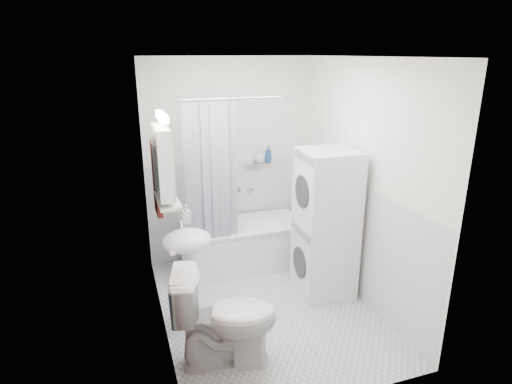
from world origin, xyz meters
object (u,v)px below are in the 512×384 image
object	(u,v)px
washer_dryer	(325,224)
toilet	(225,318)
bathtub	(243,243)
sink	(188,256)

from	to	relation	value
washer_dryer	toilet	size ratio (longest dim) A/B	1.84
washer_dryer	toilet	distance (m)	1.50
bathtub	toilet	xyz separation A→B (m)	(-0.62, -1.56, 0.12)
bathtub	sink	xyz separation A→B (m)	(-0.80, -0.96, 0.41)
sink	washer_dryer	world-z (taller)	washer_dryer
sink	washer_dryer	bearing A→B (deg)	5.51
sink	toilet	distance (m)	0.69
washer_dryer	toilet	world-z (taller)	washer_dryer
sink	washer_dryer	size ratio (longest dim) A/B	0.68
bathtub	toilet	size ratio (longest dim) A/B	1.67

